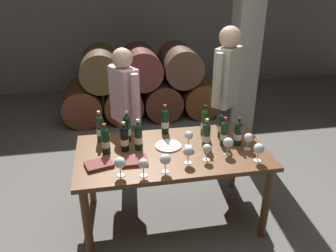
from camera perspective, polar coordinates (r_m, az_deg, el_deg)
ground_plane at (r=3.41m, az=0.63°, el=-15.40°), size 14.00×14.00×0.00m
cellar_back_wall at (r=6.80m, az=-6.45°, el=18.25°), size 10.00×0.24×2.80m
barrel_stack at (r=5.43m, az=-4.64°, el=7.12°), size 2.49×0.90×1.15m
stone_pillar at (r=4.61m, az=13.20°, el=13.10°), size 0.32×0.32×2.60m
dining_table at (r=3.02m, az=0.69°, el=-5.75°), size 1.70×0.90×0.76m
wine_bottle_0 at (r=2.94m, az=-7.51°, el=-2.12°), size 0.07×0.07×0.28m
wine_bottle_1 at (r=3.10m, az=-7.06°, el=-0.35°), size 0.07×0.07×0.31m
wine_bottle_2 at (r=3.20m, az=9.28°, el=0.12°), size 0.07×0.07×0.28m
wine_bottle_3 at (r=3.21m, az=6.34°, el=0.64°), size 0.07×0.07×0.31m
wine_bottle_4 at (r=2.95m, az=-5.13°, el=-1.79°), size 0.07×0.07×0.29m
wine_bottle_5 at (r=2.93m, az=-10.72°, el=-2.46°), size 0.07×0.07×0.28m
wine_bottle_6 at (r=3.08m, az=12.01°, el=-1.23°), size 0.07×0.07×0.27m
wine_bottle_7 at (r=3.00m, az=6.62°, el=-1.50°), size 0.07×0.07×0.28m
wine_bottle_8 at (r=3.14m, az=-11.63°, el=-0.38°), size 0.07×0.07×0.30m
wine_bottle_9 at (r=3.23m, az=-0.54°, el=0.85°), size 0.07×0.07×0.30m
wine_bottle_10 at (r=3.06m, az=9.68°, el=-1.19°), size 0.07×0.07×0.28m
wine_glass_0 at (r=2.74m, az=3.50°, el=-4.39°), size 0.09×0.09×0.16m
wine_glass_1 at (r=2.58m, az=-4.30°, el=-6.55°), size 0.08×0.08×0.15m
wine_glass_2 at (r=2.62m, az=-0.49°, el=-5.82°), size 0.09×0.09×0.16m
wine_glass_3 at (r=3.00m, az=3.57°, el=-1.68°), size 0.08×0.08×0.15m
wine_glass_4 at (r=2.86m, az=15.40°, el=-3.85°), size 0.09×0.09×0.16m
wine_glass_5 at (r=2.60m, az=-8.29°, el=-6.35°), size 0.09×0.09×0.16m
wine_glass_6 at (r=2.80m, az=6.73°, el=-3.96°), size 0.08×0.08×0.15m
wine_glass_7 at (r=3.03m, az=13.72°, el=-2.05°), size 0.08×0.08×0.16m
wine_glass_8 at (r=2.91m, az=10.35°, el=-2.88°), size 0.09×0.09×0.16m
tasting_notebook at (r=2.81m, az=-5.80°, el=-6.02°), size 0.22×0.16×0.03m
leather_ledger at (r=2.80m, az=-11.80°, el=-6.50°), size 0.25×0.21×0.03m
serving_plate at (r=3.03m, az=0.04°, el=-3.44°), size 0.24×0.24×0.01m
sommelier_presenting at (r=3.71m, az=9.97°, el=6.36°), size 0.37×0.37×1.72m
taster_seated_left at (r=3.51m, az=-7.41°, el=3.30°), size 0.30×0.45×1.54m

